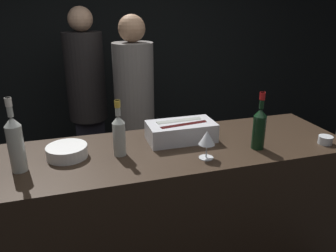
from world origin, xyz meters
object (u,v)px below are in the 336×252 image
(rose_wine_bottle, at_px, (119,133))
(person_blond_tee, at_px, (135,112))
(candle_votive, at_px, (325,140))
(person_in_hoodie, at_px, (87,100))
(bowl_white, at_px, (67,151))
(wine_glass, at_px, (207,139))
(white_wine_bottle, at_px, (15,142))
(red_wine_bottle_burgundy, at_px, (259,127))
(ice_bin_with_bottles, at_px, (181,130))

(rose_wine_bottle, xyz_separation_m, person_blond_tee, (0.27, 0.95, -0.21))
(candle_votive, distance_m, person_in_hoodie, 2.01)
(bowl_white, relative_size, wine_glass, 1.39)
(candle_votive, relative_size, white_wine_bottle, 0.22)
(wine_glass, xyz_separation_m, red_wine_bottle_burgundy, (0.33, 0.04, 0.02))
(candle_votive, bearing_deg, red_wine_bottle_burgundy, 171.82)
(wine_glass, relative_size, person_blond_tee, 0.09)
(ice_bin_with_bottles, height_order, white_wine_bottle, white_wine_bottle)
(bowl_white, relative_size, person_in_hoodie, 0.12)
(bowl_white, xyz_separation_m, wine_glass, (0.71, -0.23, 0.08))
(ice_bin_with_bottles, relative_size, bowl_white, 1.85)
(ice_bin_with_bottles, height_order, wine_glass, wine_glass)
(ice_bin_with_bottles, distance_m, candle_votive, 0.85)
(person_in_hoodie, xyz_separation_m, person_blond_tee, (0.36, -0.41, -0.03))
(bowl_white, distance_m, person_blond_tee, 1.05)
(ice_bin_with_bottles, relative_size, white_wine_bottle, 1.07)
(bowl_white, distance_m, person_in_hoodie, 1.32)
(wine_glass, bearing_deg, person_blond_tee, 98.38)
(bowl_white, bearing_deg, candle_votive, -9.74)
(rose_wine_bottle, bearing_deg, candle_votive, -9.45)
(white_wine_bottle, distance_m, rose_wine_bottle, 0.50)
(ice_bin_with_bottles, distance_m, bowl_white, 0.66)
(white_wine_bottle, height_order, person_in_hoodie, person_in_hoodie)
(rose_wine_bottle, height_order, person_blond_tee, person_blond_tee)
(ice_bin_with_bottles, bearing_deg, bowl_white, -176.13)
(ice_bin_with_bottles, height_order, red_wine_bottle_burgundy, red_wine_bottle_burgundy)
(wine_glass, bearing_deg, white_wine_bottle, 171.74)
(wine_glass, relative_size, white_wine_bottle, 0.42)
(red_wine_bottle_burgundy, xyz_separation_m, person_in_hoodie, (-0.85, 1.49, -0.18))
(white_wine_bottle, xyz_separation_m, red_wine_bottle_burgundy, (1.26, -0.10, -0.02))
(wine_glass, distance_m, candle_votive, 0.75)
(wine_glass, bearing_deg, ice_bin_with_bottles, 100.45)
(candle_votive, xyz_separation_m, person_in_hoodie, (-1.27, 1.55, -0.08))
(ice_bin_with_bottles, distance_m, person_in_hoodie, 1.35)
(rose_wine_bottle, bearing_deg, person_in_hoodie, 93.82)
(white_wine_bottle, distance_m, red_wine_bottle_burgundy, 1.27)
(candle_votive, bearing_deg, person_blond_tee, 128.42)
(red_wine_bottle_burgundy, bearing_deg, person_blond_tee, 114.48)
(bowl_white, height_order, candle_votive, bowl_white)
(bowl_white, bearing_deg, person_blond_tee, 58.87)
(rose_wine_bottle, bearing_deg, wine_glass, -21.75)
(person_blond_tee, bearing_deg, bowl_white, -64.27)
(bowl_white, bearing_deg, red_wine_bottle_burgundy, -10.36)
(white_wine_bottle, distance_m, person_blond_tee, 1.27)
(person_in_hoodie, bearing_deg, white_wine_bottle, -20.29)
(wine_glass, relative_size, rose_wine_bottle, 0.50)
(wine_glass, xyz_separation_m, person_in_hoodie, (-0.52, 1.53, -0.17))
(rose_wine_bottle, xyz_separation_m, person_in_hoodie, (-0.09, 1.36, -0.18))
(red_wine_bottle_burgundy, xyz_separation_m, person_blond_tee, (-0.49, 1.09, -0.21))
(candle_votive, distance_m, rose_wine_bottle, 1.20)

